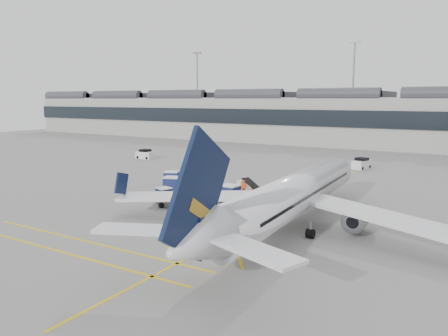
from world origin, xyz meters
The scene contains 17 objects.
ground centered at (0.00, 0.00, 0.00)m, with size 220.00×220.00×0.00m, color gray.
terminal centered at (0.00, 71.93, 6.14)m, with size 200.00×20.45×12.40m.
light_masts centered at (-1.67, 86.00, 14.49)m, with size 113.00×0.60×25.45m.
apron_markings centered at (10.00, 10.00, 0.01)m, with size 0.25×60.00×0.01m, color gold.
airliner_main centered at (13.30, 1.16, 2.74)m, with size 32.10×35.11×9.33m.
belt_loader centered at (3.73, 11.40, 0.51)m, with size 4.41×2.80×1.76m.
baggage_cart_a centered at (4.70, 5.75, 1.09)m, with size 2.05×1.73×2.03m.
baggage_cart_b centered at (-1.40, 2.68, 0.88)m, with size 1.86×1.68×1.64m.
baggage_cart_c centered at (-3.25, 6.44, 1.09)m, with size 2.36×2.16×2.03m.
baggage_cart_d centered at (-6.02, 9.84, 1.04)m, with size 2.31×2.15×1.94m.
ramp_agent_a centered at (4.56, 8.95, 1.00)m, with size 0.73×0.48×2.00m, color #FF440D.
ramp_agent_b centered at (5.95, 2.54, 0.85)m, with size 0.83×0.64×1.70m, color #E3480B.
pushback_tug centered at (0.25, 2.00, 0.64)m, with size 2.96×2.43×1.43m.
safety_cone_nose centered at (11.22, 24.31, 0.24)m, with size 0.35×0.35×0.48m, color #F24C0A.
safety_cone_engine centered at (12.65, 9.19, 0.24)m, with size 0.34×0.34×0.47m, color #F24C0A.
service_van_left centered at (-25.92, 27.54, 0.77)m, with size 3.40×1.78×1.72m.
service_van_mid centered at (10.31, 36.29, 0.77)m, with size 2.46×3.67×1.73m.
Camera 1 is at (26.81, -31.68, 10.66)m, focal length 35.00 mm.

